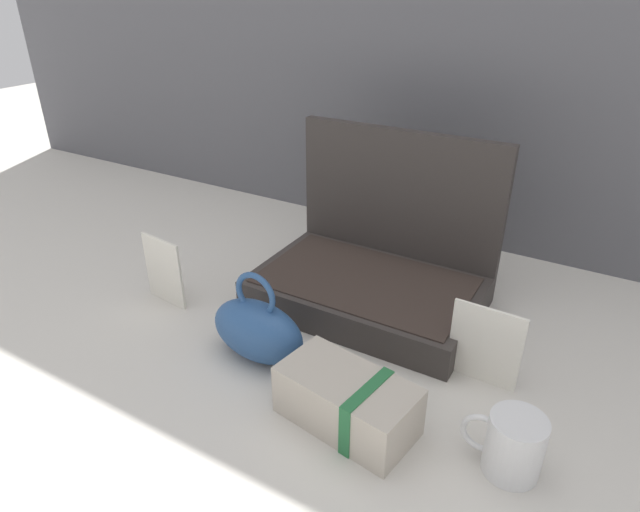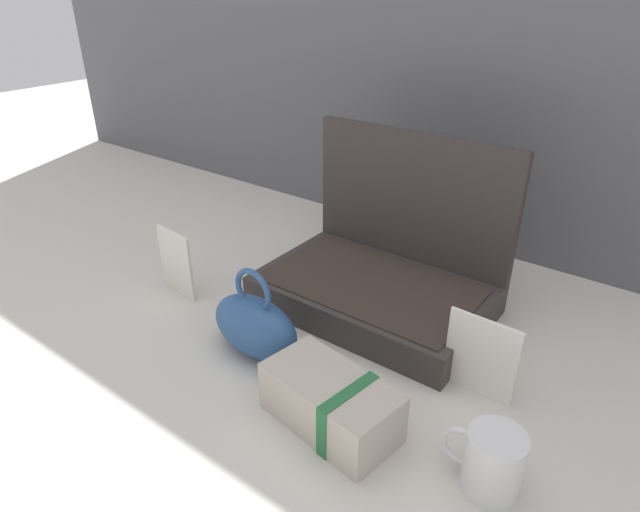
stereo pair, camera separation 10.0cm
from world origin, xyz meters
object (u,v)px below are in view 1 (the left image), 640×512
open_suitcase (375,268)px  poster_card_right (485,345)px  cream_toiletry_bag (349,402)px  teal_pouch_handbag (258,330)px  coffee_mug (513,445)px  info_card_left (164,271)px

open_suitcase → poster_card_right: size_ratio=3.14×
open_suitcase → poster_card_right: (0.28, -0.15, -0.00)m
open_suitcase → cream_toiletry_bag: size_ratio=1.99×
teal_pouch_handbag → poster_card_right: teal_pouch_handbag is taller
coffee_mug → teal_pouch_handbag: bearing=176.5°
open_suitcase → info_card_left: (-0.39, -0.24, -0.00)m
cream_toiletry_bag → coffee_mug: (0.25, 0.04, 0.00)m
cream_toiletry_bag → poster_card_right: bearing=54.3°
open_suitcase → cream_toiletry_bag: (0.13, -0.37, -0.03)m
teal_pouch_handbag → open_suitcase: bearing=71.9°
teal_pouch_handbag → cream_toiletry_bag: teal_pouch_handbag is taller
open_suitcase → coffee_mug: bearing=-41.4°
coffee_mug → info_card_left: bearing=173.5°
teal_pouch_handbag → coffee_mug: teal_pouch_handbag is taller
open_suitcase → poster_card_right: bearing=-28.3°
info_card_left → poster_card_right: info_card_left is taller
teal_pouch_handbag → poster_card_right: 0.41m
poster_card_right → cream_toiletry_bag: bearing=-124.1°
open_suitcase → teal_pouch_handbag: open_suitcase is taller
info_card_left → poster_card_right: size_ratio=1.03×
info_card_left → teal_pouch_handbag: bearing=-4.7°
info_card_left → poster_card_right: (0.67, 0.09, -0.00)m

